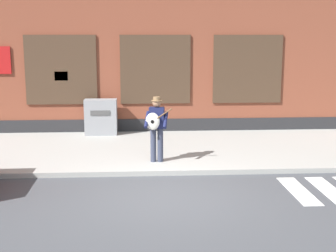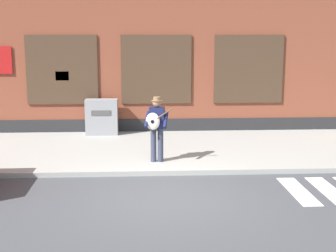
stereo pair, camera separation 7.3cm
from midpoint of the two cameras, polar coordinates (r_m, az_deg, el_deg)
ground_plane at (r=9.95m, az=-0.42°, el=-8.69°), size 160.00×160.00×0.00m
sidewalk at (r=13.77m, az=-1.31°, el=-2.88°), size 28.00×4.92×0.13m
building_backdrop at (r=17.88m, az=-1.94°, el=14.99°), size 28.00×4.06×9.27m
busker at (r=11.99m, az=-1.63°, el=0.11°), size 0.72×0.60×1.70m
utility_box at (r=15.65m, az=-8.31°, el=1.10°), size 1.06×0.52×1.17m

